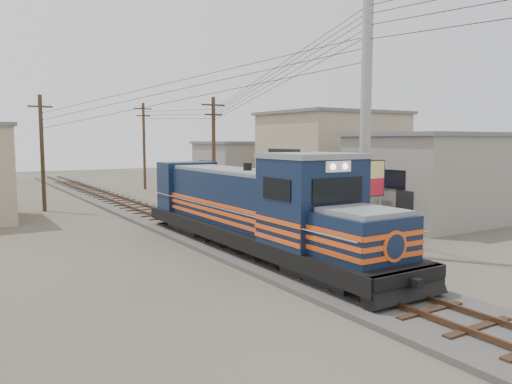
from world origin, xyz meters
TOP-DOWN VIEW (x-y plane):
  - ground at (0.00, 0.00)m, footprint 120.00×120.00m
  - ballast at (0.00, 10.00)m, footprint 3.60×70.00m
  - track at (0.00, 10.00)m, footprint 1.15×70.00m
  - locomotive at (0.00, 1.68)m, footprint 2.79×15.17m
  - utility_pole_main at (3.50, -0.50)m, footprint 0.40×0.40m
  - wooden_pole_mid at (4.50, 14.00)m, footprint 1.60×0.24m
  - wooden_pole_far at (4.80, 28.00)m, footprint 1.60×0.24m
  - wooden_pole_left at (-5.00, 18.00)m, footprint 1.60×0.24m
  - power_lines at (-0.14, 8.49)m, footprint 9.65×19.00m
  - shophouse_front at (11.50, 3.00)m, footprint 7.35×6.30m
  - shophouse_mid at (12.50, 12.00)m, footprint 8.40×7.35m
  - shophouse_back at (11.00, 22.00)m, footprint 6.30×6.30m
  - billboard at (5.64, 1.61)m, footprint 2.23×0.20m
  - market_umbrella at (6.61, 3.08)m, footprint 3.28×3.28m
  - vendor at (7.37, 5.53)m, footprint 0.73×0.65m
  - plant_nursery at (4.75, 3.35)m, footprint 3.42×3.38m

SIDE VIEW (x-z plane):
  - ground at x=0.00m, z-range 0.00..0.00m
  - ballast at x=0.00m, z-range 0.00..0.16m
  - track at x=0.00m, z-range 0.20..0.32m
  - plant_nursery at x=4.75m, z-range -0.08..1.05m
  - vendor at x=7.37m, z-range 0.00..1.69m
  - locomotive at x=0.00m, z-range -0.22..3.54m
  - shophouse_back at x=11.00m, z-range 0.01..4.21m
  - shophouse_front at x=11.50m, z-range 0.01..4.71m
  - market_umbrella at x=6.61m, z-range 1.06..3.84m
  - billboard at x=5.64m, z-range 0.82..4.26m
  - shophouse_mid at x=12.50m, z-range 0.01..6.21m
  - wooden_pole_mid at x=4.50m, z-range 0.18..7.18m
  - wooden_pole_left at x=-5.00m, z-range 0.18..7.18m
  - wooden_pole_far at x=4.80m, z-range 0.18..7.68m
  - utility_pole_main at x=3.50m, z-range 0.00..10.00m
  - power_lines at x=-0.14m, z-range 5.91..9.21m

